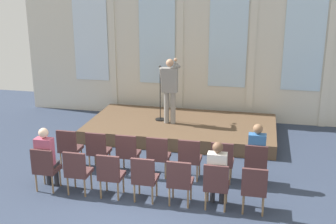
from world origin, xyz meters
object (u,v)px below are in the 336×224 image
at_px(chair_r0_c4, 190,156).
at_px(audience_r1_c0, 46,155).
at_px(chair_r0_c0, 69,146).
at_px(chair_r1_c6, 254,187).
at_px(audience_r0_c6, 257,151).
at_px(chair_r1_c1, 77,170).
at_px(speaker, 170,86).
at_px(chair_r1_c3, 144,176).
at_px(chair_r1_c5, 216,183).
at_px(chair_r0_c1, 98,149).
at_px(chair_r1_c2, 110,173).
at_px(chair_r1_c4, 180,180).
at_px(audience_r1_c5, 217,171).
at_px(chair_r0_c3, 158,154).
at_px(chair_r0_c6, 256,162).
at_px(chair_r0_c2, 128,151).
at_px(mic_stand, 160,108).
at_px(chair_r1_c0, 45,166).
at_px(chair_r0_c5, 222,159).

height_order(chair_r0_c4, audience_r1_c0, audience_r1_c0).
distance_m(chair_r0_c0, chair_r1_c6, 4.32).
xyz_separation_m(audience_r0_c6, chair_r1_c1, (-3.48, -1.22, -0.21)).
relative_size(speaker, audience_r1_c0, 1.33).
relative_size(chair_r1_c3, chair_r1_c5, 1.00).
distance_m(speaker, chair_r0_c1, 2.98).
relative_size(chair_r1_c2, chair_r1_c4, 1.00).
distance_m(chair_r1_c3, chair_r1_c5, 1.39).
bearing_deg(audience_r1_c5, chair_r1_c5, -90.00).
distance_m(audience_r1_c0, chair_r1_c4, 2.79).
relative_size(chair_r0_c3, chair_r1_c3, 1.00).
relative_size(audience_r0_c6, chair_r1_c2, 1.44).
distance_m(audience_r0_c6, chair_r1_c2, 3.04).
height_order(chair_r0_c6, chair_r1_c3, same).
height_order(chair_r0_c6, chair_r1_c4, same).
distance_m(speaker, chair_r0_c2, 2.80).
relative_size(mic_stand, audience_r1_c0, 1.16).
bearing_deg(chair_r1_c5, audience_r0_c6, 60.26).
bearing_deg(chair_r0_c0, audience_r1_c5, -16.91).
bearing_deg(audience_r0_c6, audience_r1_c0, -164.76).
distance_m(chair_r0_c2, audience_r1_c5, 2.35).
height_order(chair_r0_c1, chair_r1_c5, same).
bearing_deg(chair_r0_c1, chair_r1_c6, -18.11).
bearing_deg(chair_r1_c4, chair_r1_c3, 180.00).
distance_m(chair_r1_c1, chair_r1_c6, 3.48).
xyz_separation_m(chair_r1_c0, chair_r1_c1, (0.70, 0.00, 0.00)).
relative_size(chair_r0_c2, chair_r0_c4, 1.00).
xyz_separation_m(chair_r0_c3, chair_r0_c5, (1.39, 0.00, 0.00)).
bearing_deg(audience_r1_c5, chair_r0_c4, 123.35).
height_order(chair_r1_c4, audience_r1_c5, audience_r1_c5).
distance_m(speaker, chair_r1_c3, 3.88).
xyz_separation_m(chair_r0_c4, chair_r1_c0, (-2.78, -1.14, 0.00)).
bearing_deg(chair_r1_c0, speaker, 64.79).
bearing_deg(speaker, mic_stand, 148.92).
xyz_separation_m(chair_r1_c1, chair_r1_c4, (2.09, 0.00, 0.00)).
bearing_deg(chair_r1_c0, chair_r1_c1, 0.00).
height_order(chair_r0_c6, audience_r1_c0, audience_r1_c0).
relative_size(chair_r1_c0, chair_r1_c3, 1.00).
distance_m(chair_r0_c0, chair_r0_c5, 3.48).
bearing_deg(chair_r0_c4, chair_r0_c1, 180.00).
distance_m(chair_r0_c2, chair_r1_c3, 1.33).
relative_size(chair_r0_c5, chair_r1_c2, 1.00).
distance_m(mic_stand, audience_r1_c0, 4.15).
height_order(chair_r0_c1, chair_r0_c5, same).
height_order(mic_stand, audience_r1_c0, mic_stand).
bearing_deg(chair_r0_c4, chair_r1_c6, -39.28).
bearing_deg(chair_r1_c4, chair_r1_c5, 0.00).
distance_m(chair_r1_c1, chair_r1_c3, 1.39).
relative_size(audience_r1_c0, chair_r1_c4, 1.43).
bearing_deg(chair_r1_c4, speaker, 104.91).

